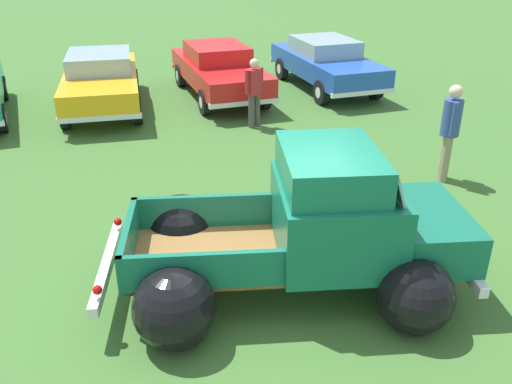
# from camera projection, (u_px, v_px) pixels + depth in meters

# --- Properties ---
(ground_plane) EXTENTS (80.00, 80.00, 0.00)m
(ground_plane) POSITION_uv_depth(u_px,v_px,m) (282.00, 286.00, 7.23)
(ground_plane) COLOR #3D6B2D
(vintage_pickup_truck) EXTENTS (4.93, 3.53, 1.96)m
(vintage_pickup_truck) POSITION_uv_depth(u_px,v_px,m) (313.00, 236.00, 6.93)
(vintage_pickup_truck) COLOR black
(vintage_pickup_truck) RESTS_ON ground
(show_car_1) EXTENTS (2.29, 4.80, 1.43)m
(show_car_1) POSITION_uv_depth(u_px,v_px,m) (101.00, 79.00, 14.11)
(show_car_1) COLOR black
(show_car_1) RESTS_ON ground
(show_car_2) EXTENTS (1.90, 4.70, 1.43)m
(show_car_2) POSITION_uv_depth(u_px,v_px,m) (219.00, 69.00, 15.12)
(show_car_2) COLOR black
(show_car_2) RESTS_ON ground
(show_car_3) EXTENTS (1.92, 4.62, 1.43)m
(show_car_3) POSITION_uv_depth(u_px,v_px,m) (326.00, 62.00, 15.93)
(show_car_3) COLOR black
(show_car_3) RESTS_ON ground
(spectator_0) EXTENTS (0.52, 0.45, 1.63)m
(spectator_0) POSITION_uv_depth(u_px,v_px,m) (254.00, 89.00, 12.68)
(spectator_0) COLOR #4C4742
(spectator_0) RESTS_ON ground
(spectator_1) EXTENTS (0.46, 0.51, 1.82)m
(spectator_1) POSITION_uv_depth(u_px,v_px,m) (450.00, 127.00, 9.86)
(spectator_1) COLOR gray
(spectator_1) RESTS_ON ground
(lane_cone_0) EXTENTS (0.36, 0.36, 0.63)m
(lane_cone_0) POSITION_uv_depth(u_px,v_px,m) (457.00, 229.00, 7.97)
(lane_cone_0) COLOR black
(lane_cone_0) RESTS_ON ground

